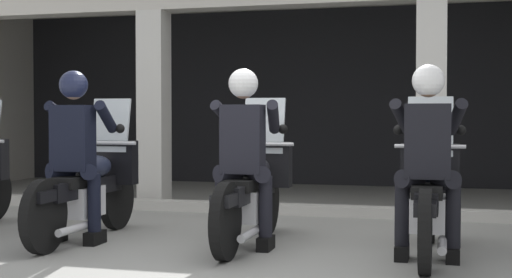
# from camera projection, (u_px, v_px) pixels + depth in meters

# --- Properties ---
(ground_plane) EXTENTS (80.00, 80.00, 0.00)m
(ground_plane) POSITION_uv_depth(u_px,v_px,m) (309.00, 206.00, 9.35)
(ground_plane) COLOR gray
(station_building) EXTENTS (11.78, 3.91, 3.14)m
(station_building) POSITION_uv_depth(u_px,v_px,m) (314.00, 60.00, 10.97)
(station_building) COLOR black
(station_building) RESTS_ON ground
(kerb_strip) EXTENTS (11.28, 0.24, 0.12)m
(kerb_strip) POSITION_uv_depth(u_px,v_px,m) (276.00, 209.00, 8.64)
(kerb_strip) COLOR #B7B5AD
(kerb_strip) RESTS_ON ground
(motorcycle_left) EXTENTS (0.62, 2.04, 1.35)m
(motorcycle_left) POSITION_uv_depth(u_px,v_px,m) (90.00, 186.00, 6.91)
(motorcycle_left) COLOR black
(motorcycle_left) RESTS_ON ground
(police_officer_left) EXTENTS (0.63, 0.61, 1.58)m
(police_officer_left) POSITION_uv_depth(u_px,v_px,m) (75.00, 141.00, 6.62)
(police_officer_left) COLOR black
(police_officer_left) RESTS_ON ground
(motorcycle_center) EXTENTS (0.62, 2.04, 1.35)m
(motorcycle_center) POSITION_uv_depth(u_px,v_px,m) (252.00, 189.00, 6.63)
(motorcycle_center) COLOR black
(motorcycle_center) RESTS_ON ground
(police_officer_center) EXTENTS (0.63, 0.61, 1.58)m
(police_officer_center) POSITION_uv_depth(u_px,v_px,m) (244.00, 143.00, 6.34)
(police_officer_center) COLOR black
(police_officer_center) RESTS_ON ground
(motorcycle_right) EXTENTS (0.62, 2.04, 1.35)m
(motorcycle_right) POSITION_uv_depth(u_px,v_px,m) (429.00, 195.00, 6.11)
(motorcycle_right) COLOR black
(motorcycle_right) RESTS_ON ground
(police_officer_right) EXTENTS (0.63, 0.61, 1.58)m
(police_officer_right) POSITION_uv_depth(u_px,v_px,m) (428.00, 145.00, 5.82)
(police_officer_right) COLOR black
(police_officer_right) RESTS_ON ground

